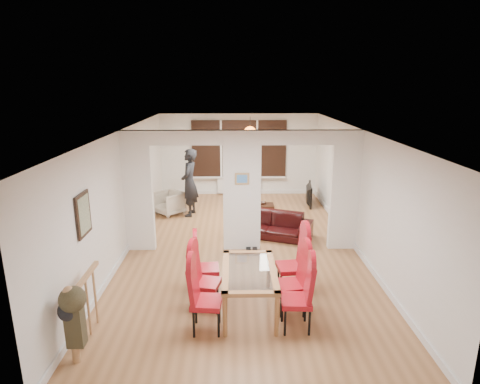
{
  "coord_description": "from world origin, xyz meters",
  "views": [
    {
      "loc": [
        -0.17,
        -8.23,
        3.55
      ],
      "look_at": [
        -0.03,
        0.6,
        1.12
      ],
      "focal_mm": 30.0,
      "sensor_mm": 36.0,
      "label": 1
    }
  ],
  "objects_px": {
    "coffee_table": "(258,208)",
    "television": "(306,194)",
    "dining_chair_rc": "(291,262)",
    "armchair": "(169,203)",
    "dining_chair_la": "(206,297)",
    "bowl": "(262,203)",
    "dining_chair_rb": "(292,280)",
    "dining_chair_ra": "(296,296)",
    "person": "(189,183)",
    "sofa": "(270,224)",
    "bottle": "(256,200)",
    "dining_chair_lb": "(206,279)",
    "dining_chair_lc": "(207,265)",
    "dining_table": "(249,290)"
  },
  "relations": [
    {
      "from": "sofa",
      "to": "bowl",
      "type": "bearing_deg",
      "value": 111.59
    },
    {
      "from": "coffee_table",
      "to": "television",
      "type": "bearing_deg",
      "value": 24.79
    },
    {
      "from": "dining_table",
      "to": "dining_chair_la",
      "type": "bearing_deg",
      "value": -139.66
    },
    {
      "from": "dining_chair_la",
      "to": "dining_chair_rb",
      "type": "height_order",
      "value": "dining_chair_la"
    },
    {
      "from": "dining_chair_rc",
      "to": "dining_table",
      "type": "bearing_deg",
      "value": -151.3
    },
    {
      "from": "sofa",
      "to": "bottle",
      "type": "relative_size",
      "value": 7.74
    },
    {
      "from": "dining_chair_ra",
      "to": "dining_chair_rc",
      "type": "height_order",
      "value": "dining_chair_rc"
    },
    {
      "from": "dining_chair_rc",
      "to": "person",
      "type": "xyz_separation_m",
      "value": [
        -2.18,
        4.28,
        0.35
      ]
    },
    {
      "from": "dining_chair_lb",
      "to": "bowl",
      "type": "relative_size",
      "value": 4.82
    },
    {
      "from": "dining_chair_lb",
      "to": "dining_chair_rb",
      "type": "bearing_deg",
      "value": 9.01
    },
    {
      "from": "dining_chair_ra",
      "to": "dining_chair_rc",
      "type": "bearing_deg",
      "value": 89.07
    },
    {
      "from": "dining_table",
      "to": "armchair",
      "type": "xyz_separation_m",
      "value": [
        -2.03,
        4.92,
        -0.03
      ]
    },
    {
      "from": "sofa",
      "to": "coffee_table",
      "type": "xyz_separation_m",
      "value": [
        -0.16,
        1.86,
        -0.19
      ]
    },
    {
      "from": "sofa",
      "to": "bottle",
      "type": "distance_m",
      "value": 1.87
    },
    {
      "from": "dining_table",
      "to": "dining_chair_ra",
      "type": "distance_m",
      "value": 0.87
    },
    {
      "from": "dining_chair_la",
      "to": "dining_chair_ra",
      "type": "relative_size",
      "value": 1.0
    },
    {
      "from": "dining_chair_lc",
      "to": "sofa",
      "type": "relative_size",
      "value": 0.52
    },
    {
      "from": "dining_chair_la",
      "to": "television",
      "type": "distance_m",
      "value": 6.82
    },
    {
      "from": "dining_chair_lc",
      "to": "coffee_table",
      "type": "bearing_deg",
      "value": 70.55
    },
    {
      "from": "sofa",
      "to": "bottle",
      "type": "xyz_separation_m",
      "value": [
        -0.22,
        1.85,
        0.04
      ]
    },
    {
      "from": "dining_chair_ra",
      "to": "dining_chair_rb",
      "type": "bearing_deg",
      "value": 92.95
    },
    {
      "from": "dining_chair_rc",
      "to": "armchair",
      "type": "height_order",
      "value": "dining_chair_rc"
    },
    {
      "from": "armchair",
      "to": "dining_chair_ra",
      "type": "bearing_deg",
      "value": -19.09
    },
    {
      "from": "dining_chair_lb",
      "to": "coffee_table",
      "type": "xyz_separation_m",
      "value": [
        1.13,
        5.04,
        -0.42
      ]
    },
    {
      "from": "armchair",
      "to": "dining_table",
      "type": "bearing_deg",
      "value": -23.04
    },
    {
      "from": "television",
      "to": "person",
      "type": "bearing_deg",
      "value": 113.63
    },
    {
      "from": "person",
      "to": "coffee_table",
      "type": "distance_m",
      "value": 2.07
    },
    {
      "from": "bowl",
      "to": "dining_chair_ra",
      "type": "bearing_deg",
      "value": -89.07
    },
    {
      "from": "television",
      "to": "bowl",
      "type": "xyz_separation_m",
      "value": [
        -1.36,
        -0.62,
        -0.08
      ]
    },
    {
      "from": "sofa",
      "to": "coffee_table",
      "type": "bearing_deg",
      "value": 115.56
    },
    {
      "from": "dining_chair_rb",
      "to": "television",
      "type": "distance_m",
      "value": 5.96
    },
    {
      "from": "dining_table",
      "to": "dining_chair_lb",
      "type": "distance_m",
      "value": 0.71
    },
    {
      "from": "dining_table",
      "to": "bowl",
      "type": "xyz_separation_m",
      "value": [
        0.58,
        5.15,
        -0.12
      ]
    },
    {
      "from": "person",
      "to": "coffee_table",
      "type": "xyz_separation_m",
      "value": [
        1.89,
        0.28,
        -0.82
      ]
    },
    {
      "from": "coffee_table",
      "to": "dining_table",
      "type": "bearing_deg",
      "value": -95.05
    },
    {
      "from": "coffee_table",
      "to": "bowl",
      "type": "height_order",
      "value": "bowl"
    },
    {
      "from": "dining_chair_rc",
      "to": "bottle",
      "type": "height_order",
      "value": "dining_chair_rc"
    },
    {
      "from": "television",
      "to": "bottle",
      "type": "bearing_deg",
      "value": 121.65
    },
    {
      "from": "dining_chair_ra",
      "to": "dining_chair_la",
      "type": "bearing_deg",
      "value": -176.24
    },
    {
      "from": "dining_chair_lb",
      "to": "bowl",
      "type": "height_order",
      "value": "dining_chair_lb"
    },
    {
      "from": "dining_chair_rc",
      "to": "person",
      "type": "distance_m",
      "value": 4.81
    },
    {
      "from": "bowl",
      "to": "dining_chair_rb",
      "type": "bearing_deg",
      "value": -88.99
    },
    {
      "from": "dining_chair_lc",
      "to": "dining_chair_rb",
      "type": "xyz_separation_m",
      "value": [
        1.37,
        -0.65,
        0.03
      ]
    },
    {
      "from": "bowl",
      "to": "coffee_table",
      "type": "bearing_deg",
      "value": -152.41
    },
    {
      "from": "dining_chair_la",
      "to": "armchair",
      "type": "height_order",
      "value": "dining_chair_la"
    },
    {
      "from": "person",
      "to": "sofa",
      "type": "bearing_deg",
      "value": 60.01
    },
    {
      "from": "dining_chair_ra",
      "to": "armchair",
      "type": "bearing_deg",
      "value": 119.26
    },
    {
      "from": "bowl",
      "to": "dining_chair_lb",
      "type": "bearing_deg",
      "value": -103.86
    },
    {
      "from": "dining_chair_la",
      "to": "dining_chair_rb",
      "type": "distance_m",
      "value": 1.4
    },
    {
      "from": "dining_chair_lc",
      "to": "coffee_table",
      "type": "xyz_separation_m",
      "value": [
        1.15,
        4.49,
        -0.4
      ]
    }
  ]
}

